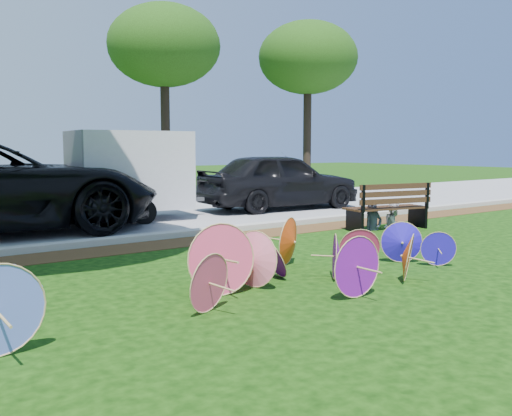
{
  "coord_description": "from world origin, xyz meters",
  "views": [
    {
      "loc": [
        -4.77,
        -5.24,
        1.86
      ],
      "look_at": [
        0.5,
        2.0,
        0.9
      ],
      "focal_mm": 40.0,
      "sensor_mm": 36.0,
      "label": 1
    }
  ],
  "objects_px": {
    "parasol_pile": "(271,261)",
    "dark_pickup": "(279,181)",
    "cargo_trailer": "(130,170)",
    "person_left": "(374,200)",
    "park_bench": "(386,206)",
    "person_right": "(394,203)"
  },
  "relations": [
    {
      "from": "parasol_pile",
      "to": "person_left",
      "type": "distance_m",
      "value": 5.88
    },
    {
      "from": "parasol_pile",
      "to": "park_bench",
      "type": "height_order",
      "value": "park_bench"
    },
    {
      "from": "cargo_trailer",
      "to": "person_left",
      "type": "height_order",
      "value": "cargo_trailer"
    },
    {
      "from": "cargo_trailer",
      "to": "person_right",
      "type": "relative_size",
      "value": 2.43
    },
    {
      "from": "person_right",
      "to": "cargo_trailer",
      "type": "bearing_deg",
      "value": 108.07
    },
    {
      "from": "dark_pickup",
      "to": "park_bench",
      "type": "distance_m",
      "value": 4.76
    },
    {
      "from": "parasol_pile",
      "to": "person_right",
      "type": "bearing_deg",
      "value": 26.32
    },
    {
      "from": "cargo_trailer",
      "to": "park_bench",
      "type": "distance_m",
      "value": 6.37
    },
    {
      "from": "park_bench",
      "to": "person_right",
      "type": "xyz_separation_m",
      "value": [
        0.35,
        0.05,
        0.05
      ]
    },
    {
      "from": "park_bench",
      "to": "person_left",
      "type": "bearing_deg",
      "value": -177.69
    },
    {
      "from": "cargo_trailer",
      "to": "park_bench",
      "type": "relative_size",
      "value": 1.4
    },
    {
      "from": "parasol_pile",
      "to": "dark_pickup",
      "type": "xyz_separation_m",
      "value": [
        6.11,
        7.53,
        0.47
      ]
    },
    {
      "from": "dark_pickup",
      "to": "park_bench",
      "type": "xyz_separation_m",
      "value": [
        -0.64,
        -4.7,
        -0.33
      ]
    },
    {
      "from": "park_bench",
      "to": "person_right",
      "type": "distance_m",
      "value": 0.36
    },
    {
      "from": "park_bench",
      "to": "person_left",
      "type": "distance_m",
      "value": 0.38
    },
    {
      "from": "parasol_pile",
      "to": "cargo_trailer",
      "type": "bearing_deg",
      "value": 79.42
    },
    {
      "from": "dark_pickup",
      "to": "person_right",
      "type": "xyz_separation_m",
      "value": [
        -0.29,
        -4.65,
        -0.28
      ]
    },
    {
      "from": "parasol_pile",
      "to": "cargo_trailer",
      "type": "xyz_separation_m",
      "value": [
        1.44,
        7.7,
        0.9
      ]
    },
    {
      "from": "park_bench",
      "to": "cargo_trailer",
      "type": "bearing_deg",
      "value": 140.05
    },
    {
      "from": "parasol_pile",
      "to": "dark_pickup",
      "type": "height_order",
      "value": "dark_pickup"
    },
    {
      "from": "person_left",
      "to": "park_bench",
      "type": "bearing_deg",
      "value": -4.44
    },
    {
      "from": "cargo_trailer",
      "to": "person_left",
      "type": "relative_size",
      "value": 2.08
    }
  ]
}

